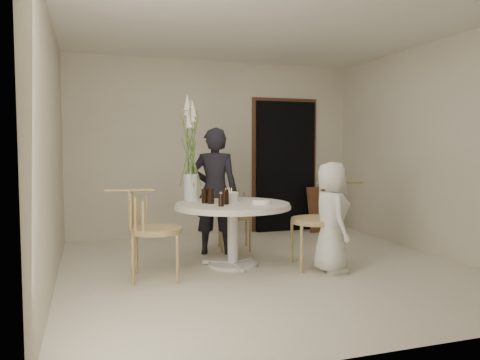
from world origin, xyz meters
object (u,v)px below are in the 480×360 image
object	(u,v)px
table	(233,213)
chair_right	(328,211)
boy	(331,217)
flower_vase	(190,150)
chair_far	(233,209)
chair_left	(143,221)
girl	(215,191)
birthday_cake	(229,197)

from	to	relation	value
table	chair_right	world-z (taller)	chair_right
boy	flower_vase	size ratio (longest dim) A/B	0.95
chair_far	chair_right	xyz separation A→B (m)	(0.72, -1.32, 0.12)
table	chair_right	size ratio (longest dim) A/B	1.34
chair_left	flower_vase	world-z (taller)	flower_vase
girl	flower_vase	bearing A→B (deg)	58.06
table	chair_far	bearing A→B (deg)	72.20
chair_far	boy	size ratio (longest dim) A/B	0.67
flower_vase	boy	bearing A→B (deg)	-34.99
boy	girl	bearing A→B (deg)	45.88
table	chair_right	xyz separation A→B (m)	(1.02, -0.37, 0.02)
chair_right	boy	world-z (taller)	boy
boy	chair_left	bearing A→B (deg)	87.96
boy	birthday_cake	size ratio (longest dim) A/B	5.38
chair_far	chair_right	world-z (taller)	chair_right
chair_right	girl	size ratio (longest dim) A/B	0.61
chair_far	chair_left	world-z (taller)	chair_left
chair_left	flower_vase	xyz separation A→B (m)	(0.63, 0.59, 0.72)
chair_far	chair_left	size ratio (longest dim) A/B	0.86
girl	table	bearing A→B (deg)	111.28
table	flower_vase	distance (m)	0.90
table	birthday_cake	world-z (taller)	birthday_cake
chair_left	chair_far	bearing A→B (deg)	-38.59
chair_far	girl	xyz separation A→B (m)	(-0.34, -0.27, 0.28)
chair_far	flower_vase	world-z (taller)	flower_vase
chair_left	birthday_cake	size ratio (longest dim) A/B	4.21
table	chair_far	distance (m)	1.00
girl	boy	distance (m)	1.60
table	boy	distance (m)	1.11
chair_far	girl	world-z (taller)	girl
chair_right	chair_far	bearing A→B (deg)	-140.12
girl	flower_vase	size ratio (longest dim) A/B	1.27
chair_right	boy	distance (m)	0.23
birthday_cake	flower_vase	xyz separation A→B (m)	(-0.42, 0.19, 0.55)
chair_right	flower_vase	world-z (taller)	flower_vase
birthday_cake	flower_vase	bearing A→B (deg)	155.14
table	birthday_cake	bearing A→B (deg)	87.20
chair_right	flower_vase	bearing A→B (deg)	-105.85
table	chair_left	bearing A→B (deg)	-167.58
table	chair_right	bearing A→B (deg)	-19.80
boy	birthday_cake	world-z (taller)	boy
birthday_cake	girl	bearing A→B (deg)	94.49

